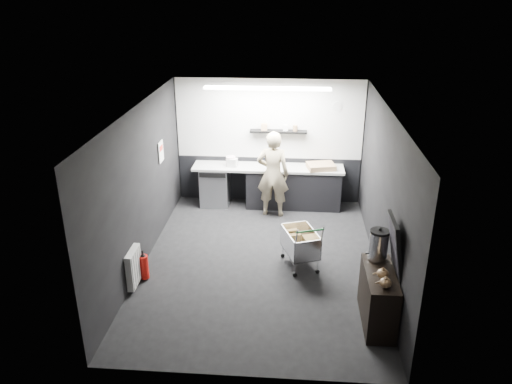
{
  "coord_description": "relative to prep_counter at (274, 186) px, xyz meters",
  "views": [
    {
      "loc": [
        0.52,
        -7.53,
        4.51
      ],
      "look_at": [
        -0.1,
        0.4,
        1.16
      ],
      "focal_mm": 35.0,
      "sensor_mm": 36.0,
      "label": 1
    }
  ],
  "objects": [
    {
      "name": "cardboard_box",
      "position": [
        0.98,
        -0.05,
        0.5
      ],
      "size": [
        0.64,
        0.53,
        0.11
      ],
      "primitive_type": "cube",
      "rotation": [
        0.0,
        0.0,
        0.22
      ],
      "color": "#A37F57",
      "rests_on": "prep_counter"
    },
    {
      "name": "wall_clock",
      "position": [
        1.26,
        0.3,
        1.69
      ],
      "size": [
        0.2,
        0.03,
        0.2
      ],
      "primitive_type": "cylinder",
      "rotation": [
        1.57,
        0.0,
        0.0
      ],
      "color": "silver",
      "rests_on": "wall_back"
    },
    {
      "name": "wall_right",
      "position": [
        1.86,
        -2.42,
        0.89
      ],
      "size": [
        0.0,
        5.5,
        5.5
      ],
      "primitive_type": "plane",
      "rotation": [
        1.57,
        0.0,
        -1.57
      ],
      "color": "black",
      "rests_on": "floor"
    },
    {
      "name": "floating_shelf",
      "position": [
        0.06,
        0.2,
        1.16
      ],
      "size": [
        1.2,
        0.22,
        0.04
      ],
      "primitive_type": "cube",
      "color": "black",
      "rests_on": "wall_back"
    },
    {
      "name": "shopping_cart",
      "position": [
        0.55,
        -2.47,
        -0.04
      ],
      "size": [
        0.73,
        0.96,
        0.89
      ],
      "color": "silver",
      "rests_on": "floor"
    },
    {
      "name": "pink_tub",
      "position": [
        -0.93,
        0.0,
        0.54
      ],
      "size": [
        0.2,
        0.2,
        0.2
      ],
      "primitive_type": "cylinder",
      "color": "silver",
      "rests_on": "prep_counter"
    },
    {
      "name": "sideboard",
      "position": [
        1.65,
        -3.91,
        0.06
      ],
      "size": [
        0.46,
        1.08,
        1.62
      ],
      "color": "black",
      "rests_on": "floor"
    },
    {
      "name": "dado_panel",
      "position": [
        -0.14,
        0.31,
        0.04
      ],
      "size": [
        3.95,
        0.02,
        1.0
      ],
      "primitive_type": "cube",
      "color": "black",
      "rests_on": "wall_back"
    },
    {
      "name": "poster_red_band",
      "position": [
        -2.11,
        -1.12,
        1.16
      ],
      "size": [
        0.02,
        0.22,
        0.1
      ],
      "primitive_type": "cube",
      "color": "red",
      "rests_on": "poster"
    },
    {
      "name": "wall_left",
      "position": [
        -2.14,
        -2.42,
        0.89
      ],
      "size": [
        0.0,
        5.5,
        5.5
      ],
      "primitive_type": "plane",
      "rotation": [
        1.57,
        0.0,
        1.57
      ],
      "color": "black",
      "rests_on": "floor"
    },
    {
      "name": "white_container",
      "position": [
        -0.89,
        -0.05,
        0.53
      ],
      "size": [
        0.22,
        0.19,
        0.18
      ],
      "primitive_type": "cube",
      "rotation": [
        0.0,
        0.0,
        -0.18
      ],
      "color": "silver",
      "rests_on": "prep_counter"
    },
    {
      "name": "wall_back",
      "position": [
        -0.14,
        0.33,
        0.89
      ],
      "size": [
        5.5,
        0.0,
        5.5
      ],
      "primitive_type": "plane",
      "rotation": [
        1.57,
        0.0,
        0.0
      ],
      "color": "black",
      "rests_on": "floor"
    },
    {
      "name": "ceiling",
      "position": [
        -0.14,
        -2.42,
        2.24
      ],
      "size": [
        5.5,
        5.5,
        0.0
      ],
      "primitive_type": "plane",
      "rotation": [
        3.14,
        0.0,
        0.0
      ],
      "color": "silver",
      "rests_on": "wall_back"
    },
    {
      "name": "ceiling_strip",
      "position": [
        -0.14,
        -0.57,
        2.21
      ],
      "size": [
        2.4,
        0.2,
        0.04
      ],
      "primitive_type": "cube",
      "color": "white",
      "rests_on": "ceiling"
    },
    {
      "name": "person",
      "position": [
        -0.01,
        -0.45,
        0.45
      ],
      "size": [
        0.7,
        0.49,
        1.8
      ],
      "primitive_type": "imported",
      "rotation": [
        0.0,
        0.0,
        3.04
      ],
      "color": "beige",
      "rests_on": "floor"
    },
    {
      "name": "wall_front",
      "position": [
        -0.14,
        -5.17,
        0.89
      ],
      "size": [
        5.5,
        0.0,
        5.5
      ],
      "primitive_type": "plane",
      "rotation": [
        -1.57,
        0.0,
        0.0
      ],
      "color": "black",
      "rests_on": "floor"
    },
    {
      "name": "kitchen_wall_panel",
      "position": [
        -0.14,
        0.31,
        1.39
      ],
      "size": [
        3.95,
        0.02,
        1.7
      ],
      "primitive_type": "cube",
      "color": "silver",
      "rests_on": "wall_back"
    },
    {
      "name": "poster",
      "position": [
        -2.12,
        -1.12,
        1.09
      ],
      "size": [
        0.02,
        0.3,
        0.4
      ],
      "primitive_type": "cube",
      "color": "white",
      "rests_on": "wall_left"
    },
    {
      "name": "fire_extinguisher",
      "position": [
        -1.99,
        -3.1,
        -0.21
      ],
      "size": [
        0.15,
        0.15,
        0.5
      ],
      "color": "red",
      "rests_on": "floor"
    },
    {
      "name": "prep_counter",
      "position": [
        0.0,
        0.0,
        0.0
      ],
      "size": [
        3.2,
        0.61,
        0.9
      ],
      "color": "black",
      "rests_on": "floor"
    },
    {
      "name": "radiator",
      "position": [
        -2.08,
        -3.32,
        -0.11
      ],
      "size": [
        0.1,
        0.5,
        0.6
      ],
      "primitive_type": "cube",
      "color": "silver",
      "rests_on": "wall_left"
    },
    {
      "name": "floor",
      "position": [
        -0.14,
        -2.42,
        -0.46
      ],
      "size": [
        5.5,
        5.5,
        0.0
      ],
      "primitive_type": "plane",
      "color": "black",
      "rests_on": "ground"
    }
  ]
}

